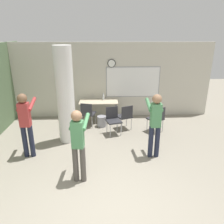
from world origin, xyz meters
name	(u,v)px	position (x,y,z in m)	size (l,w,h in m)	color
ground_plane	(110,213)	(0.00, 0.00, 0.00)	(24.00, 24.00, 0.00)	gray
wall_back	(106,81)	(0.02, 5.06, 1.40)	(8.00, 0.15, 2.80)	beige
support_pillar	(65,96)	(-1.19, 2.97, 1.40)	(0.51, 0.51, 2.80)	white
folding_table	(99,103)	(-0.27, 4.56, 0.68)	(1.41, 0.67, 0.74)	beige
bottle_on_table	(103,97)	(-0.09, 4.72, 0.84)	(0.07, 0.07, 0.28)	silver
waste_bin	(102,121)	(-0.17, 3.96, 0.19)	(0.31, 0.31, 0.37)	gray
chair_table_left	(88,113)	(-0.64, 3.98, 0.51)	(0.54, 0.54, 0.87)	#2D2D33
chair_mid_room	(157,118)	(1.64, 3.40, 0.51)	(0.61, 0.61, 0.87)	#2D2D33
chair_table_right	(125,115)	(0.63, 3.66, 0.51)	(0.57, 0.57, 0.87)	#2D2D33
chair_table_front	(113,119)	(0.21, 3.38, 0.51)	(0.54, 0.54, 0.87)	#2D2D33
person_playing_side	(155,121)	(1.20, 1.93, 1.01)	(0.38, 0.67, 1.71)	#1E2338
person_watching_back	(26,120)	(-2.07, 2.08, 1.01)	(0.37, 0.64, 1.72)	#1E2338
person_playing_front	(78,141)	(-0.64, 1.00, 0.97)	(0.42, 0.67, 1.65)	#514C47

